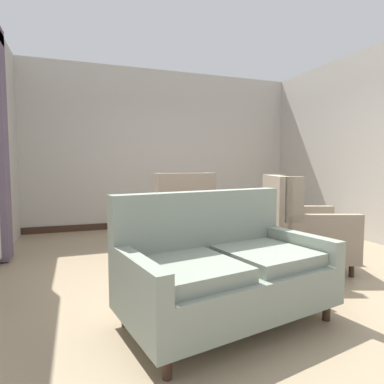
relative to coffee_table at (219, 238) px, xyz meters
name	(u,v)px	position (x,y,z in m)	size (l,w,h in m)	color
ground	(237,271)	(0.18, -0.13, -0.37)	(8.75, 8.75, 0.00)	#9E896B
wall_back	(166,149)	(0.18, 3.00, 1.18)	(5.60, 0.08, 3.10)	#BCB7AD
wall_right	(358,146)	(2.90, 0.81, 1.18)	(0.08, 4.38, 3.10)	#BCB7AD
baseboard_back	(167,223)	(0.18, 2.94, -0.31)	(5.44, 0.03, 0.12)	#382319
area_rug	(226,263)	(0.18, 0.17, -0.36)	(2.64, 2.64, 0.01)	brown
coffee_table	(219,238)	(0.00, 0.00, 0.00)	(0.91, 0.91, 0.45)	#382319
porcelain_vase	(216,220)	(-0.05, -0.03, 0.22)	(0.16, 0.16, 0.36)	#384C93
settee	(223,269)	(-0.49, -1.17, 0.04)	(1.73, 1.16, 1.00)	gray
armchair_back_corner	(300,230)	(0.95, -0.26, 0.08)	(1.14, 1.09, 1.10)	gray
armchair_near_window	(179,219)	(-0.17, 1.00, 0.09)	(0.87, 0.92, 1.12)	gray
side_table	(265,223)	(0.96, 0.53, 0.04)	(0.44, 0.44, 0.69)	#382319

